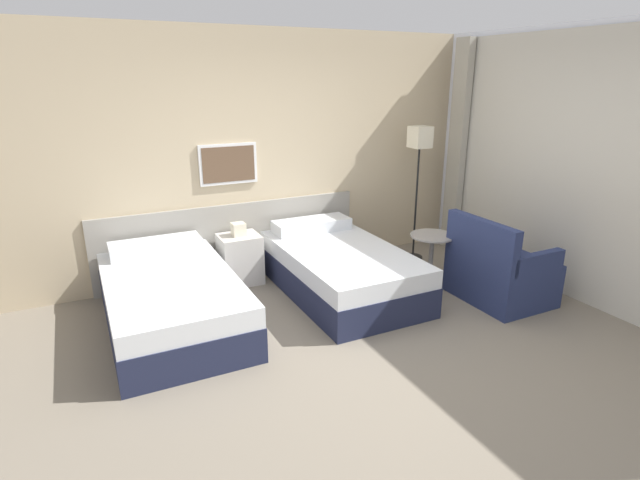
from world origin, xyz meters
name	(u,v)px	position (x,y,z in m)	size (l,w,h in m)	color
ground_plane	(384,353)	(0.00, 0.00, 0.00)	(16.00, 16.00, 0.00)	slate
wall_headboard	(275,159)	(-0.04, 2.29, 1.30)	(10.00, 0.10, 2.70)	#C6B28E
wall_window	(603,171)	(2.40, -0.01, 1.34)	(0.21, 4.77, 2.70)	white
bed_near_door	(172,300)	(-1.48, 1.28, 0.26)	(1.12, 1.92, 0.62)	#1E233D
bed_near_window	(340,269)	(0.27, 1.28, 0.26)	(1.12, 1.92, 0.62)	#1E233D
nightstand	(240,258)	(-0.60, 1.99, 0.28)	(0.44, 0.38, 0.69)	beige
floor_lamp	(419,150)	(1.60, 1.79, 1.36)	(0.24, 0.24, 1.64)	black
side_table	(431,250)	(1.22, 0.98, 0.41)	(0.47, 0.47, 0.59)	gray
armchair	(499,273)	(1.64, 0.39, 0.29)	(0.75, 0.90, 0.89)	navy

